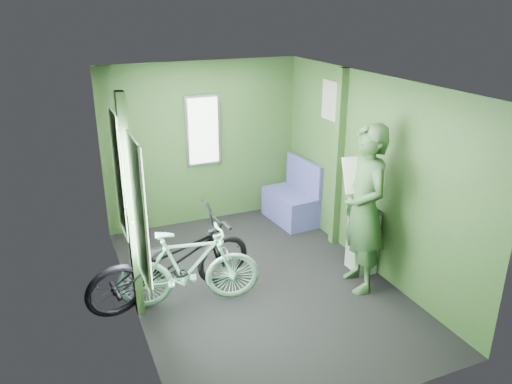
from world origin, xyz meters
TOP-DOWN VIEW (x-y plane):
  - room at (-0.04, 0.04)m, footprint 4.00×4.02m
  - bicycle_black at (-0.98, 0.06)m, footprint 1.95×1.08m
  - bicycle_mint at (-0.84, -0.09)m, footprint 1.57×0.81m
  - passenger at (1.03, -0.46)m, footprint 0.57×0.80m
  - waste_box at (1.26, -0.17)m, footprint 0.24×0.33m
  - bench_seat at (1.14, 1.45)m, footprint 0.55×0.90m

SIDE VIEW (x-z plane):
  - bicycle_black at x=-0.98m, z-range -0.53..0.53m
  - bicycle_mint at x=-0.84m, z-range -0.47..0.47m
  - bench_seat at x=1.14m, z-range -0.19..0.73m
  - waste_box at x=1.26m, z-range 0.00..0.80m
  - passenger at x=1.03m, z-range 0.00..1.88m
  - room at x=-0.04m, z-range 0.28..2.59m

